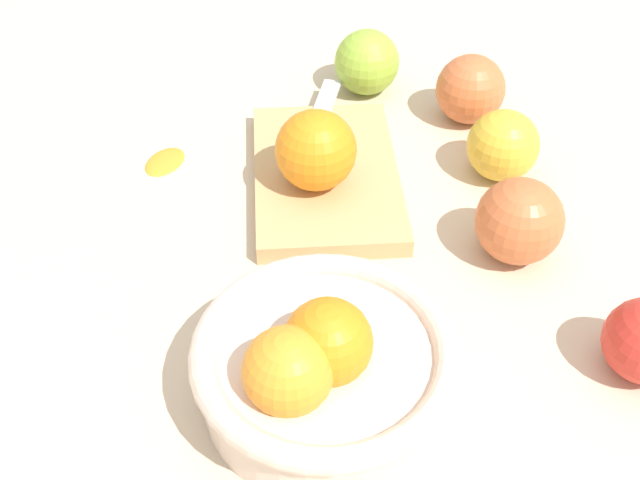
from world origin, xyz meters
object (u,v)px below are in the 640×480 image
(cutting_board, at_px, (326,176))
(knife, at_px, (315,128))
(apple_front_left, at_px, (519,221))
(apple_front_right, at_px, (503,145))
(apple_front_right_3, at_px, (470,89))
(apple_front_right_2, at_px, (367,62))
(orange_on_board, at_px, (316,150))
(bowl, at_px, (322,366))

(cutting_board, height_order, knife, knife)
(apple_front_left, distance_m, apple_front_right, 0.12)
(apple_front_right, height_order, apple_front_right_3, apple_front_right_3)
(knife, xyz_separation_m, apple_front_right_2, (0.09, -0.08, 0.01))
(cutting_board, relative_size, apple_front_right, 3.10)
(cutting_board, height_order, orange_on_board, orange_on_board)
(bowl, relative_size, apple_front_right, 2.76)
(apple_front_left, distance_m, apple_front_right_3, 0.22)
(knife, relative_size, apple_front_right_2, 1.97)
(apple_front_right_3, bearing_deg, orange_on_board, 115.03)
(apple_front_right, bearing_deg, knife, 61.54)
(cutting_board, distance_m, apple_front_right_3, 0.20)
(bowl, relative_size, apple_front_right_2, 2.68)
(orange_on_board, xyz_separation_m, apple_front_left, (-0.12, -0.16, -0.02))
(bowl, bearing_deg, apple_front_right_2, -21.19)
(bowl, bearing_deg, apple_front_left, -61.69)
(bowl, distance_m, apple_front_right_2, 0.44)
(knife, xyz_separation_m, apple_front_right_3, (0.01, -0.18, 0.01))
(orange_on_board, distance_m, knife, 0.09)
(bowl, relative_size, apple_front_right_3, 2.64)
(bowl, bearing_deg, apple_front_right_3, -37.55)
(knife, relative_size, apple_front_left, 1.85)
(apple_front_left, relative_size, apple_front_right_2, 1.06)
(cutting_board, distance_m, apple_front_left, 0.20)
(cutting_board, height_order, apple_front_right, apple_front_right)
(apple_front_left, height_order, apple_front_right, apple_front_left)
(apple_front_left, xyz_separation_m, apple_front_right, (0.11, -0.03, -0.00))
(cutting_board, distance_m, apple_front_right, 0.18)
(bowl, distance_m, apple_front_right, 0.33)
(bowl, bearing_deg, knife, -13.16)
(apple_front_right_2, bearing_deg, cutting_board, 150.33)
(apple_front_right_2, distance_m, apple_front_right_3, 0.12)
(orange_on_board, distance_m, apple_front_right_2, 0.20)
(apple_front_right, height_order, apple_front_right_2, apple_front_right_2)
(cutting_board, xyz_separation_m, apple_front_right, (-0.03, -0.17, 0.03))
(cutting_board, bearing_deg, apple_front_left, -135.02)
(orange_on_board, distance_m, apple_front_right, 0.19)
(knife, bearing_deg, apple_front_right_3, -86.93)
(knife, height_order, apple_front_right_3, apple_front_right_3)
(orange_on_board, relative_size, apple_front_left, 0.99)
(bowl, height_order, apple_front_right, bowl)
(orange_on_board, bearing_deg, bowl, 166.90)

